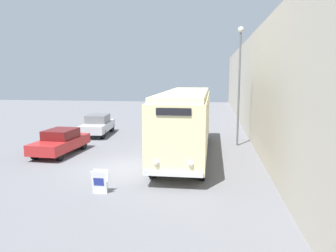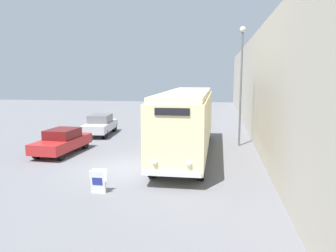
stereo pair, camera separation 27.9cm
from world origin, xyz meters
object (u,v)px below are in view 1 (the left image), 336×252
Objects in this scene: sign_board at (100,182)px; streetlamp at (240,71)px; parked_car_mid at (98,125)px; vintage_bus at (186,119)px; parked_car_near at (61,142)px.

streetlamp reaches higher than sign_board.
sign_board is at bearing -75.05° from parked_car_mid.
vintage_bus reaches higher than sign_board.
parked_car_mid reaches higher than parked_car_near.
parked_car_mid is at bearing 143.05° from vintage_bus.
vintage_bus is at bearing 9.71° from parked_car_near.
vintage_bus is at bearing -42.11° from parked_car_mid.
streetlamp is (3.03, 2.90, 2.64)m from vintage_bus.
vintage_bus is 1.59× the size of streetlamp.
parked_car_near is 5.99m from parked_car_mid.
vintage_bus is 12.96× the size of sign_board.
parked_car_mid is (-6.97, 5.25, -1.23)m from vintage_bus.
parked_car_near is at bearing -160.00° from streetlamp.
parked_car_mid is (0.01, 5.99, 0.06)m from parked_car_near.
parked_car_near is 0.95× the size of parked_car_mid.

